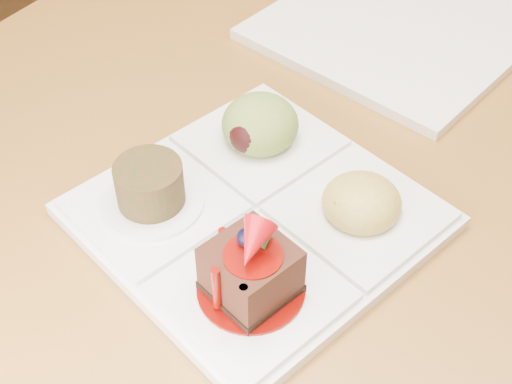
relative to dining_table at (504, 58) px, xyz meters
The scene contains 4 objects.
ground 0.68m from the dining_table, ahead, with size 6.00×6.00×0.00m, color brown.
dining_table is the anchor object (origin of this frame).
sampler_plate 0.47m from the dining_table, 98.97° to the right, with size 0.31×0.31×0.10m.
second_plate 0.18m from the dining_table, 128.92° to the right, with size 0.27×0.27×0.01m, color white.
Camera 1 is at (0.16, -0.81, 1.20)m, focal length 50.00 mm.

